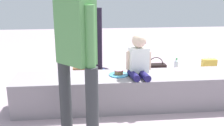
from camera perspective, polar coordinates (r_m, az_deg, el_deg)
The scene contains 13 objects.
ground_plane at distance 3.21m, azimuth 6.56°, elevation -8.96°, with size 12.00×12.00×0.00m, color #A18C96.
concrete_ledge at distance 3.13m, azimuth 6.67°, elevation -5.81°, with size 2.92×0.49×0.38m, color gray.
child_seated at distance 2.96m, azimuth 5.77°, elevation 1.14°, with size 0.28×0.33×0.48m.
adult_standing at distance 2.21m, azimuth -7.76°, elevation 4.56°, with size 0.35×0.35×1.52m.
cake_plate at distance 3.03m, azimuth 1.47°, elevation -2.23°, with size 0.22×0.22×0.07m.
gift_bag at distance 4.32m, azimuth 20.01°, elevation -1.06°, with size 0.21×0.09×0.33m.
railing_post at distance 4.23m, azimuth -2.85°, elevation 2.85°, with size 0.36×0.36×1.04m.
water_bottle_near_gift at distance 4.45m, azimuth 13.60°, elevation -0.59°, with size 0.07×0.07×0.24m.
water_bottle_far_side at distance 3.78m, azimuth -1.75°, elevation -3.15°, with size 0.06×0.06×0.23m.
party_cup_red at distance 4.14m, azimuth 12.89°, elevation -2.67°, with size 0.08×0.08×0.10m, color red.
cake_box_white at distance 4.12m, azimuth 16.50°, elevation -2.98°, with size 0.33×0.27×0.11m, color white.
handbag_black_leather at distance 4.10m, azimuth 9.32°, elevation -1.65°, with size 0.30×0.14×0.33m.
handbag_brown_canvas at distance 3.83m, azimuth -5.96°, elevation -2.54°, with size 0.32×0.11×0.37m.
Camera 1 is at (-0.64, -2.84, 1.36)m, focal length 42.62 mm.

